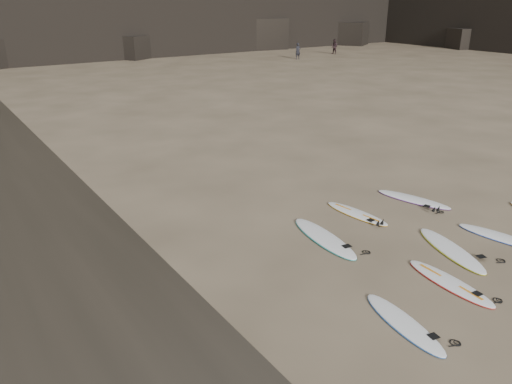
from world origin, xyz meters
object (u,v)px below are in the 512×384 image
at_px(surfboard_0, 404,323).
at_px(surfboard_2, 451,249).
at_px(surfboard_1, 450,282).
at_px(surfboard_3, 501,237).
at_px(surfboard_6, 357,213).
at_px(surfboard_7, 413,199).
at_px(person_a, 298,51).
at_px(person_b, 334,47).
at_px(surfboard_5, 324,237).

bearing_deg(surfboard_0, surfboard_2, 31.64).
relative_size(surfboard_1, surfboard_3, 1.01).
relative_size(surfboard_0, surfboard_6, 1.00).
bearing_deg(surfboard_0, surfboard_7, 47.58).
height_order(surfboard_1, person_a, person_a).
bearing_deg(surfboard_6, person_b, 43.10).
distance_m(surfboard_1, surfboard_6, 4.08).
relative_size(surfboard_1, surfboard_6, 1.04).
bearing_deg(surfboard_1, surfboard_0, -164.12).
height_order(surfboard_7, person_b, person_b).
xyz_separation_m(surfboard_7, person_a, (20.80, 31.90, 0.76)).
bearing_deg(surfboard_0, surfboard_3, 21.45).
bearing_deg(surfboard_1, person_b, 54.74).
xyz_separation_m(surfboard_6, person_b, (29.46, 33.17, 0.75)).
xyz_separation_m(surfboard_5, person_a, (24.96, 32.35, 0.76)).
distance_m(surfboard_1, surfboard_5, 3.38).
distance_m(surfboard_3, surfboard_6, 3.90).
height_order(surfboard_3, surfboard_7, surfboard_7).
xyz_separation_m(surfboard_0, person_a, (26.14, 36.05, 0.77)).
distance_m(surfboard_3, person_b, 45.62).
relative_size(surfboard_2, surfboard_7, 1.06).
relative_size(surfboard_0, person_b, 1.41).
bearing_deg(surfboard_1, person_a, 60.06).
bearing_deg(surfboard_0, surfboard_1, 21.43).
bearing_deg(surfboard_6, person_a, 48.63).
xyz_separation_m(surfboard_1, surfboard_2, (1.37, 0.95, 0.00)).
xyz_separation_m(surfboard_0, surfboard_1, (2.04, 0.42, 0.00)).
bearing_deg(surfboard_2, person_b, 69.92).
distance_m(surfboard_5, person_b, 46.13).
bearing_deg(surfboard_2, surfboard_7, 74.03).
relative_size(surfboard_0, person_a, 1.39).
height_order(surfboard_0, surfboard_2, surfboard_2).
xyz_separation_m(surfboard_0, surfboard_6, (3.06, 4.37, -0.00)).
bearing_deg(surfboard_6, surfboard_1, -109.70).
relative_size(surfboard_1, person_b, 1.46).
distance_m(surfboard_5, surfboard_6, 1.99).
height_order(surfboard_2, surfboard_6, surfboard_2).
bearing_deg(surfboard_0, surfboard_6, 64.72).
distance_m(surfboard_0, surfboard_2, 3.68).
relative_size(surfboard_0, surfboard_3, 0.97).
xyz_separation_m(person_a, person_b, (6.38, 1.49, -0.01)).
bearing_deg(surfboard_5, surfboard_3, -26.15).
bearing_deg(surfboard_7, surfboard_0, -157.14).
distance_m(surfboard_0, surfboard_1, 2.09).
bearing_deg(surfboard_5, surfboard_6, 27.30).
distance_m(surfboard_3, person_a, 40.81).
height_order(surfboard_0, person_b, person_b).
height_order(surfboard_6, person_b, person_b).
bearing_deg(surfboard_6, surfboard_2, -88.58).
relative_size(surfboard_7, person_b, 1.53).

